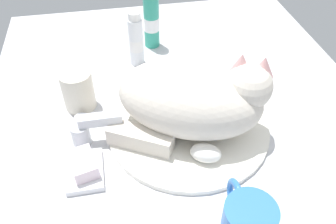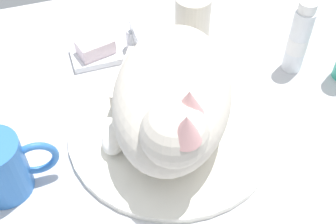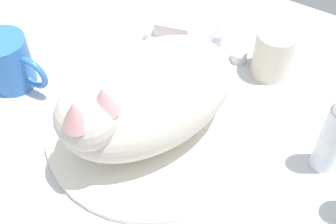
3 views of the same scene
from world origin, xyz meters
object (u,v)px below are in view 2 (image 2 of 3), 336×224
faucet (137,40)px  coffee_mug (1,167)px  cat (171,98)px  rinse_cup (193,17)px  soap_bar (95,47)px  toothpaste_bottle (299,39)px

faucet → coffee_mug: 33.41cm
cat → rinse_cup: 25.08cm
cat → soap_bar: size_ratio=5.19×
coffee_mug → soap_bar: (17.24, 23.01, -2.03)cm
faucet → rinse_cup: (11.00, 1.27, 1.48)cm
rinse_cup → soap_bar: size_ratio=1.39×
rinse_cup → coffee_mug: bearing=-146.6°
soap_bar → faucet: bearing=-5.3°
cat → coffee_mug: bearing=-176.1°
rinse_cup → faucet: bearing=-173.4°
faucet → soap_bar: (-7.57, 0.70, -0.23)cm
cat → coffee_mug: 24.64cm
soap_bar → toothpaste_bottle: toothpaste_bottle is taller
cat → coffee_mug: cat is taller
faucet → cat: cat is taller
cat → toothpaste_bottle: bearing=17.8°
rinse_cup → cat: bearing=-117.7°
faucet → soap_bar: bearing=174.7°
rinse_cup → soap_bar: bearing=-178.2°
faucet → coffee_mug: (-24.81, -22.31, 1.80)cm
toothpaste_bottle → rinse_cup: bearing=134.6°
cat → toothpaste_bottle: size_ratio=2.35×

